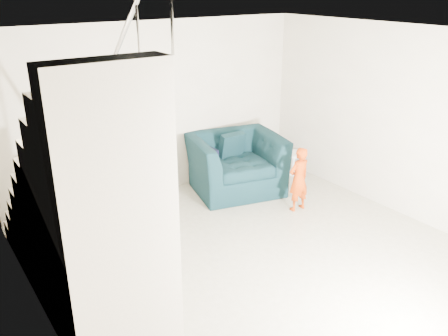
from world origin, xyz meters
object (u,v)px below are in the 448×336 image
Objects in this scene: toddler at (299,179)px; side_table at (293,159)px; armchair at (236,163)px; staircase at (86,223)px.

toddler reaches higher than side_table.
armchair reaches higher than side_table.
side_table is at bearing 19.47° from staircase.
armchair is 1.28m from side_table.
side_table is at bearing 13.22° from armchair.
side_table is (1.27, -0.01, -0.20)m from armchair.
armchair is 3.63× the size of side_table.
toddler is 2.53× the size of side_table.
staircase reaches higher than armchair.
staircase is (-3.32, -0.39, 0.45)m from toddler.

